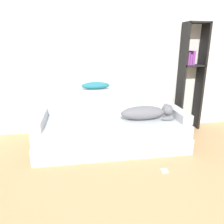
{
  "coord_description": "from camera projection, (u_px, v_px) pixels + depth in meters",
  "views": [
    {
      "loc": [
        -0.58,
        -0.92,
        1.5
      ],
      "look_at": [
        -0.12,
        1.98,
        0.57
      ],
      "focal_mm": 35.0,
      "sensor_mm": 36.0,
      "label": 1
    }
  ],
  "objects": [
    {
      "name": "couch_arm_right",
      "position": [
        176.0,
        112.0,
        3.34
      ],
      "size": [
        0.15,
        0.76,
        0.13
      ],
      "color": "#B2B7BC",
      "rests_on": "couch"
    },
    {
      "name": "wall_back",
      "position": [
        111.0,
        52.0,
        3.63
      ],
      "size": [
        7.27,
        0.06,
        2.7
      ],
      "color": "silver",
      "rests_on": "ground_plane"
    },
    {
      "name": "throw_pillow",
      "position": [
        96.0,
        86.0,
        3.41
      ],
      "size": [
        0.44,
        0.16,
        0.11
      ],
      "color": "teal",
      "rests_on": "couch_backrest"
    },
    {
      "name": "couch_arm_left",
      "position": [
        39.0,
        119.0,
        3.03
      ],
      "size": [
        0.15,
        0.76,
        0.13
      ],
      "color": "#B2B7BC",
      "rests_on": "couch"
    },
    {
      "name": "bookshelf",
      "position": [
        191.0,
        73.0,
        3.76
      ],
      "size": [
        0.39,
        0.26,
        1.83
      ],
      "color": "black",
      "rests_on": "ground_plane"
    },
    {
      "name": "power_adapter",
      "position": [
        164.0,
        171.0,
        2.65
      ],
      "size": [
        0.08,
        0.08,
        0.02
      ],
      "color": "silver",
      "rests_on": "ground_plane"
    },
    {
      "name": "laptop",
      "position": [
        103.0,
        121.0,
        3.15
      ],
      "size": [
        0.36,
        0.29,
        0.02
      ],
      "rotation": [
        0.0,
        0.0,
        0.27
      ],
      "color": "silver",
      "rests_on": "couch"
    },
    {
      "name": "couch_backrest",
      "position": [
        107.0,
        100.0,
        3.53
      ],
      "size": [
        2.13,
        0.15,
        0.39
      ],
      "color": "#B2B7BC",
      "rests_on": "couch"
    },
    {
      "name": "couch",
      "position": [
        111.0,
        133.0,
        3.27
      ],
      "size": [
        2.17,
        0.95,
        0.42
      ],
      "color": "#B2B7BC",
      "rests_on": "ground_plane"
    },
    {
      "name": "dog",
      "position": [
        147.0,
        113.0,
        3.2
      ],
      "size": [
        0.79,
        0.25,
        0.23
      ],
      "color": "slate",
      "rests_on": "couch"
    }
  ]
}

